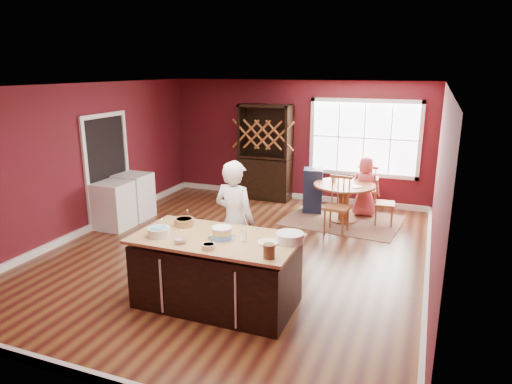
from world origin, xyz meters
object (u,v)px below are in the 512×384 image
at_px(chair_east, 385,201).
at_px(hutch, 265,153).
at_px(dining_table, 344,195).
at_px(washer, 114,205).
at_px(layer_cake, 222,233).
at_px(chair_north, 367,188).
at_px(kitchen_island, 216,272).
at_px(baker, 235,222).
at_px(toddler, 312,174).
at_px(dryer, 134,196).
at_px(high_chair, 313,190).
at_px(chair_south, 337,205).
at_px(seated_woman, 365,187).

xyz_separation_m(chair_east, hutch, (-2.78, 0.90, 0.62)).
distance_m(dining_table, washer, 4.45).
relative_size(layer_cake, chair_north, 0.34).
relative_size(kitchen_island, chair_east, 2.21).
xyz_separation_m(baker, chair_north, (1.30, 3.98, -0.36)).
height_order(layer_cake, toddler, layer_cake).
height_order(layer_cake, dryer, layer_cake).
height_order(kitchen_island, dryer, kitchen_island).
bearing_deg(hutch, chair_north, -3.45).
relative_size(chair_east, dryer, 1.02).
bearing_deg(toddler, baker, -93.30).
relative_size(toddler, washer, 0.29).
height_order(chair_east, hutch, hutch).
xyz_separation_m(baker, washer, (-3.03, 1.19, -0.43)).
distance_m(layer_cake, chair_north, 4.89).
distance_m(baker, high_chair, 3.55).
height_order(baker, washer, baker).
height_order(hutch, dryer, hutch).
height_order(layer_cake, chair_south, layer_cake).
bearing_deg(chair_south, high_chair, 130.08).
xyz_separation_m(high_chair, hutch, (-1.29, 0.61, 0.60)).
relative_size(baker, hutch, 0.81).
xyz_separation_m(layer_cake, seated_woman, (1.13, 4.40, -0.37)).
xyz_separation_m(seated_woman, hutch, (-2.34, 0.47, 0.47)).
bearing_deg(washer, kitchen_island, -31.94).
distance_m(chair_east, chair_north, 0.88).
xyz_separation_m(layer_cake, chair_north, (1.14, 4.73, -0.48)).
xyz_separation_m(high_chair, dryer, (-3.27, -1.69, -0.03)).
height_order(kitchen_island, chair_north, chair_north).
distance_m(kitchen_island, seated_woman, 4.56).
bearing_deg(high_chair, washer, -156.33).
bearing_deg(layer_cake, chair_south, 75.95).
relative_size(chair_south, hutch, 0.49).
bearing_deg(kitchen_island, seated_woman, 74.39).
relative_size(layer_cake, chair_south, 0.33).
distance_m(chair_east, hutch, 2.99).
height_order(chair_south, chair_north, chair_south).
relative_size(dining_table, hutch, 0.55).
xyz_separation_m(kitchen_island, seated_woman, (1.23, 4.39, 0.18)).
bearing_deg(layer_cake, baker, 101.93).
bearing_deg(high_chair, hutch, 142.91).
height_order(layer_cake, hutch, hutch).
xyz_separation_m(kitchen_island, chair_south, (0.90, 3.20, 0.09)).
height_order(seated_woman, toddler, seated_woman).
xyz_separation_m(dining_table, seated_woman, (0.34, 0.47, 0.08)).
height_order(layer_cake, high_chair, layer_cake).
bearing_deg(chair_east, kitchen_island, 151.75).
bearing_deg(chair_east, washer, 107.74).
relative_size(chair_east, seated_woman, 0.75).
bearing_deg(seated_woman, chair_east, 131.04).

